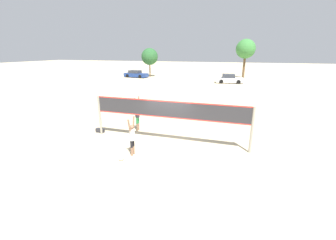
# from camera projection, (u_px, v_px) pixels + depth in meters

# --- Properties ---
(ground_plane) EXTENTS (200.00, 200.00, 0.00)m
(ground_plane) POSITION_uv_depth(u_px,v_px,m) (168.00, 142.00, 12.94)
(ground_plane) COLOR beige
(volleyball_net) EXTENTS (9.00, 0.13, 2.43)m
(volleyball_net) POSITION_uv_depth(u_px,v_px,m) (168.00, 113.00, 12.43)
(volleyball_net) COLOR gray
(volleyball_net) RESTS_ON ground_plane
(player_spiker) EXTENTS (0.28, 0.68, 1.96)m
(player_spiker) POSITION_uv_depth(u_px,v_px,m) (132.00, 136.00, 11.08)
(player_spiker) COLOR #8C664C
(player_spiker) RESTS_ON ground_plane
(player_blocker) EXTENTS (0.28, 0.72, 2.25)m
(player_blocker) POSITION_uv_depth(u_px,v_px,m) (137.00, 113.00, 14.50)
(player_blocker) COLOR #8C664C
(player_blocker) RESTS_ON ground_plane
(volleyball) EXTENTS (0.22, 0.22, 0.22)m
(volleyball) POSITION_uv_depth(u_px,v_px,m) (121.00, 158.00, 10.76)
(volleyball) COLOR white
(volleyball) RESTS_ON ground_plane
(gear_bag) EXTENTS (0.54, 0.25, 0.26)m
(gear_bag) POSITION_uv_depth(u_px,v_px,m) (100.00, 130.00, 14.48)
(gear_bag) COLOR #2D2D33
(gear_bag) RESTS_ON ground_plane
(parked_car_near) EXTENTS (4.99, 2.47, 1.39)m
(parked_car_near) POSITION_uv_depth(u_px,v_px,m) (136.00, 74.00, 44.63)
(parked_car_near) COLOR navy
(parked_car_near) RESTS_ON ground_plane
(parked_car_mid) EXTENTS (4.56, 2.43, 1.44)m
(parked_car_mid) POSITION_uv_depth(u_px,v_px,m) (229.00, 79.00, 36.79)
(parked_car_mid) COLOR silver
(parked_car_mid) RESTS_ON ground_plane
(tree_left_cluster) EXTENTS (3.49, 3.49, 7.18)m
(tree_left_cluster) POSITION_uv_depth(u_px,v_px,m) (246.00, 49.00, 41.06)
(tree_left_cluster) COLOR brown
(tree_left_cluster) RESTS_ON ground_plane
(tree_right_cluster) EXTENTS (3.31, 3.31, 5.63)m
(tree_right_cluster) POSITION_uv_depth(u_px,v_px,m) (150.00, 57.00, 45.06)
(tree_right_cluster) COLOR brown
(tree_right_cluster) RESTS_ON ground_plane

